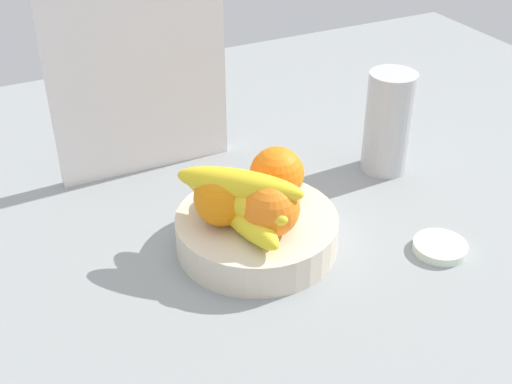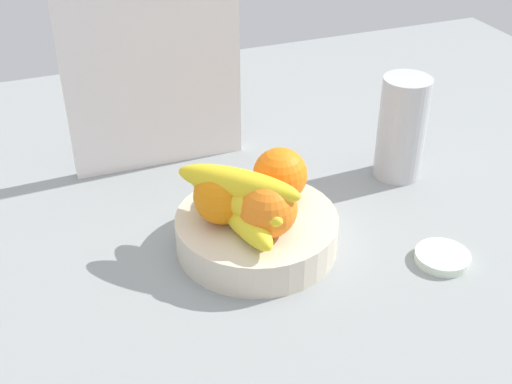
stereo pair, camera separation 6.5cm
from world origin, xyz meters
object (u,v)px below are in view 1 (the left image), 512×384
(banana_bunch, at_px, (238,199))
(thermos_tumbler, at_px, (388,123))
(orange_front_left, at_px, (277,174))
(cutting_board, at_px, (138,64))
(orange_front_right, at_px, (222,198))
(jar_lid, at_px, (440,247))
(fruit_bowl, at_px, (256,232))
(orange_center, at_px, (272,208))

(banana_bunch, distance_m, thermos_tumbler, 0.33)
(orange_front_left, distance_m, cutting_board, 0.28)
(cutting_board, distance_m, thermos_tumbler, 0.40)
(orange_front_right, relative_size, jar_lid, 1.03)
(orange_front_left, bearing_deg, fruit_bowl, -146.37)
(banana_bunch, bearing_deg, jar_lid, -24.18)
(fruit_bowl, height_order, orange_center, orange_center)
(thermos_tumbler, bearing_deg, orange_front_right, -164.90)
(jar_lid, bearing_deg, banana_bunch, 155.82)
(orange_front_left, bearing_deg, thermos_tumbler, 15.79)
(orange_front_right, xyz_separation_m, thermos_tumbler, (0.33, 0.09, -0.00))
(orange_center, relative_size, banana_bunch, 0.42)
(thermos_tumbler, distance_m, jar_lid, 0.24)
(fruit_bowl, xyz_separation_m, orange_center, (0.00, -0.04, 0.06))
(orange_front_left, xyz_separation_m, jar_lid, (0.17, -0.15, -0.08))
(orange_front_left, relative_size, thermos_tumbler, 0.45)
(orange_front_right, relative_size, thermos_tumbler, 0.45)
(cutting_board, relative_size, jar_lid, 4.87)
(jar_lid, bearing_deg, cutting_board, 125.75)
(fruit_bowl, height_order, jar_lid, fruit_bowl)
(orange_front_left, relative_size, orange_front_right, 1.00)
(orange_front_right, bearing_deg, jar_lid, -26.30)
(fruit_bowl, xyz_separation_m, orange_front_right, (-0.04, 0.01, 0.06))
(fruit_bowl, distance_m, cutting_board, 0.32)
(fruit_bowl, xyz_separation_m, jar_lid, (0.22, -0.12, -0.02))
(banana_bunch, height_order, thermos_tumbler, thermos_tumbler)
(orange_front_left, distance_m, orange_center, 0.08)
(orange_front_right, distance_m, thermos_tumbler, 0.34)
(banana_bunch, bearing_deg, orange_front_left, 27.37)
(fruit_bowl, relative_size, jar_lid, 3.01)
(cutting_board, bearing_deg, orange_front_left, -64.47)
(fruit_bowl, distance_m, orange_front_right, 0.08)
(fruit_bowl, xyz_separation_m, banana_bunch, (-0.03, -0.01, 0.07))
(orange_front_left, height_order, thermos_tumbler, thermos_tumbler)
(orange_center, bearing_deg, orange_front_right, 133.75)
(banana_bunch, bearing_deg, orange_center, -43.22)
(orange_front_left, bearing_deg, jar_lid, -41.37)
(jar_lid, bearing_deg, thermos_tumbler, 74.21)
(orange_center, bearing_deg, thermos_tumbler, 26.29)
(banana_bunch, distance_m, cutting_board, 0.30)
(orange_front_left, height_order, orange_front_right, same)
(banana_bunch, bearing_deg, orange_front_right, 127.80)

